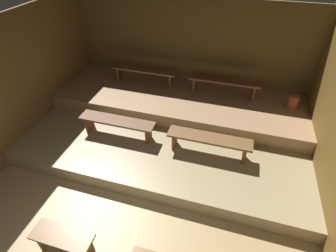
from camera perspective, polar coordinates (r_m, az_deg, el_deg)
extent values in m
cube|color=#9D8254|center=(5.29, -2.31, -8.59)|extent=(6.64, 5.94, 0.08)
cube|color=brown|center=(6.60, 4.72, 16.08)|extent=(6.64, 0.06, 2.63)
cube|color=brown|center=(5.93, -31.15, 7.64)|extent=(0.06, 5.94, 2.63)
cube|color=#96845D|center=(5.72, 0.21, -1.45)|extent=(5.84, 3.49, 0.31)
cube|color=#9F7A55|center=(6.19, 2.42, 5.64)|extent=(5.84, 1.80, 0.31)
cube|color=brown|center=(4.21, -22.82, -21.94)|extent=(0.91, 0.33, 0.04)
cube|color=brown|center=(4.54, -25.93, -21.52)|extent=(0.05, 0.26, 0.35)
cube|color=brown|center=(4.23, -17.96, -25.00)|extent=(0.05, 0.26, 0.35)
cube|color=brown|center=(5.30, -11.45, 1.18)|extent=(1.60, 0.33, 0.04)
cube|color=brown|center=(5.72, -17.32, 0.75)|extent=(0.05, 0.26, 0.35)
cube|color=brown|center=(5.18, -4.42, -1.83)|extent=(0.05, 0.26, 0.35)
cube|color=brown|center=(4.84, 9.33, -2.72)|extent=(1.60, 0.33, 0.04)
cube|color=brown|center=(5.05, 1.49, -2.99)|extent=(0.05, 0.26, 0.35)
cube|color=brown|center=(4.98, 16.84, -5.80)|extent=(0.05, 0.26, 0.35)
cube|color=brown|center=(6.50, -5.37, 12.59)|extent=(1.63, 0.33, 0.04)
cube|color=brown|center=(6.85, -10.84, 11.66)|extent=(0.05, 0.26, 0.35)
cube|color=brown|center=(6.39, 0.68, 10.27)|extent=(0.05, 0.26, 0.35)
cube|color=brown|center=(6.12, 12.63, 10.02)|extent=(1.63, 0.33, 0.04)
cube|color=brown|center=(6.27, 6.01, 9.48)|extent=(0.05, 0.26, 0.35)
cube|color=brown|center=(6.23, 18.76, 7.26)|extent=(0.05, 0.26, 0.35)
cylinder|color=#9E4C2D|center=(6.24, 26.31, 4.84)|extent=(0.22, 0.22, 0.29)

